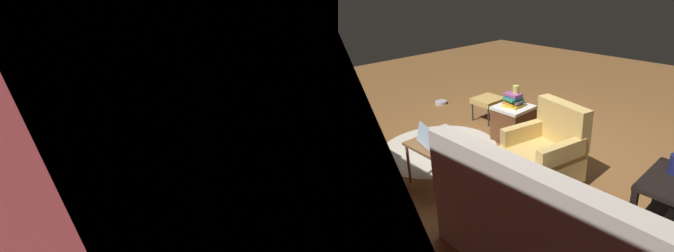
# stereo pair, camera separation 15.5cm
# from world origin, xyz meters

# --- Properties ---
(ground) EXTENTS (12.00, 12.00, 0.00)m
(ground) POSITION_xyz_m (0.00, 0.00, 0.00)
(ground) COLOR brown
(couch) EXTENTS (1.92, 0.89, 1.00)m
(couch) POSITION_xyz_m (-1.40, 1.48, 0.33)
(couch) COLOR beige
(couch) RESTS_ON ground
(armchair) EXTENTS (0.80, 0.81, 0.87)m
(armchair) POSITION_xyz_m (-0.61, 0.54, 0.36)
(armchair) COLOR tan
(armchair) RESTS_ON ground
(laptop_desk) EXTENTS (0.56, 0.44, 0.48)m
(laptop_desk) POSITION_xyz_m (0.22, 1.29, 0.42)
(laptop_desk) COLOR olive
(laptop_desk) RESTS_ON ground
(laptop) EXTENTS (0.36, 0.31, 0.21)m
(laptop) POSITION_xyz_m (0.23, 1.33, 0.53)
(laptop) COLOR silver
(laptop) RESTS_ON laptop_desk
(wicker_hamper) EXTENTS (0.45, 0.45, 0.48)m
(wicker_hamper) POSITION_xyz_m (0.35, -0.08, 0.24)
(wicker_hamper) COLOR brown
(wicker_hamper) RESTS_ON ground
(book_stack_hamper) EXTENTS (0.25, 0.23, 0.18)m
(book_stack_hamper) POSITION_xyz_m (0.36, -0.07, 0.56)
(book_stack_hamper) COLOR gold
(book_stack_hamper) RESTS_ON wicker_hamper
(yellow_mug) EXTENTS (0.08, 0.08, 0.10)m
(yellow_mug) POSITION_xyz_m (0.33, -0.10, 0.71)
(yellow_mug) COLOR #D8D866
(yellow_mug) RESTS_ON book_stack_hamper
(tv_remote) EXTENTS (0.07, 0.17, 0.02)m
(tv_remote) POSITION_xyz_m (0.45, -0.16, 0.49)
(tv_remote) COLOR #262628
(tv_remote) RESTS_ON wicker_hamper
(ottoman) EXTENTS (0.40, 0.40, 0.36)m
(ottoman) POSITION_xyz_m (1.09, -0.35, 0.31)
(ottoman) COLOR tan
(ottoman) RESTS_ON ground
(circular_rug) EXTENTS (1.50, 1.50, 0.01)m
(circular_rug) POSITION_xyz_m (0.87, 0.78, 0.01)
(circular_rug) COLOR beige
(circular_rug) RESTS_ON ground
(pet_bowl_steel) EXTENTS (0.20, 0.20, 0.05)m
(pet_bowl_steel) POSITION_xyz_m (2.24, -0.33, 0.03)
(pet_bowl_steel) COLOR silver
(pet_bowl_steel) RESTS_ON ground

